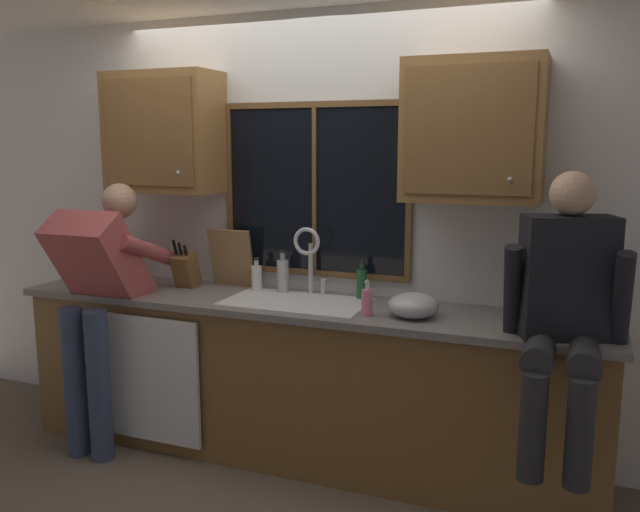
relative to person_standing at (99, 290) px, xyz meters
name	(u,v)px	position (x,y,z in m)	size (l,w,h in m)	color
back_wall	(321,231)	(1.12, 0.68, 0.31)	(5.73, 0.12, 2.55)	silver
ceiling_downlight_left	(102,1)	(0.12, 0.02, 1.58)	(0.14, 0.14, 0.01)	#FFEAB2
window_glass	(315,190)	(1.11, 0.61, 0.56)	(1.10, 0.02, 0.95)	black
window_frame_top	(314,104)	(1.11, 0.60, 1.06)	(1.17, 0.02, 0.04)	brown
window_frame_bottom	(315,273)	(1.11, 0.60, 0.07)	(1.17, 0.02, 0.04)	brown
window_frame_left	(230,188)	(0.54, 0.60, 0.56)	(0.04, 0.02, 0.95)	brown
window_frame_right	(409,193)	(1.67, 0.60, 0.56)	(0.04, 0.02, 0.95)	brown
window_mullion_center	(314,190)	(1.11, 0.60, 0.56)	(0.02, 0.02, 0.95)	brown
lower_cabinet_run	(299,382)	(1.12, 0.33, -0.52)	(3.33, 0.58, 0.88)	brown
countertop	(297,306)	(1.12, 0.31, -0.06)	(3.39, 0.62, 0.04)	slate
dishwasher_front	(154,380)	(0.35, 0.01, -0.50)	(0.60, 0.02, 0.74)	white
upper_cabinet_left	(164,133)	(0.18, 0.45, 0.90)	(0.69, 0.36, 0.72)	olive
upper_cabinet_right	(473,131)	(2.03, 0.45, 0.90)	(0.69, 0.36, 0.72)	olive
sink	(296,318)	(1.11, 0.32, -0.14)	(0.80, 0.46, 0.21)	silver
faucet	(309,252)	(1.11, 0.50, 0.21)	(0.18, 0.09, 0.40)	silver
person_standing	(99,290)	(0.00, 0.00, 0.00)	(0.53, 0.69, 1.56)	#384260
person_sitting_on_counter	(565,303)	(2.52, 0.05, 0.14)	(0.54, 0.65, 1.26)	#262628
knife_block	(186,270)	(0.33, 0.40, 0.07)	(0.12, 0.18, 0.32)	brown
cutting_board	(231,258)	(0.58, 0.53, 0.14)	(0.28, 0.02, 0.37)	#997047
mixing_bowl	(413,305)	(1.80, 0.24, 0.02)	(0.26, 0.26, 0.13)	#B7B7BC
soap_dispenser	(367,302)	(1.57, 0.17, 0.03)	(0.06, 0.07, 0.19)	pink
bottle_green_glass	(257,277)	(0.77, 0.50, 0.04)	(0.06, 0.06, 0.20)	silver
bottle_tall_clear	(283,275)	(0.94, 0.50, 0.06)	(0.07, 0.07, 0.25)	#B7B7BC
bottle_amber_small	(362,283)	(1.43, 0.52, 0.05)	(0.06, 0.06, 0.22)	#1E592D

